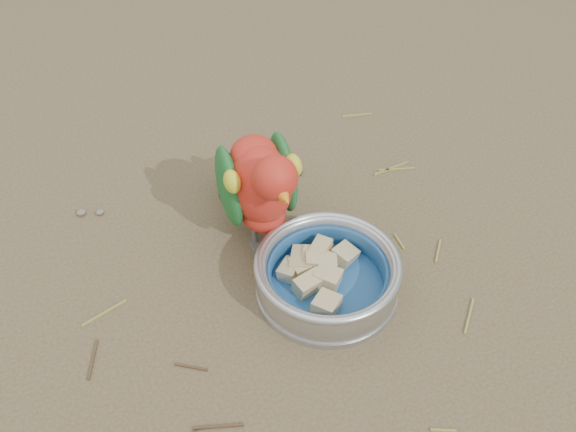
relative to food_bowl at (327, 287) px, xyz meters
name	(u,v)px	position (x,y,z in m)	size (l,w,h in m)	color
ground	(251,323)	(-0.12, -0.01, -0.01)	(60.00, 60.00, 0.00)	brown
food_bowl	(327,287)	(0.00, 0.00, 0.00)	(0.20, 0.20, 0.02)	#B2B2BA
bowl_wall	(328,273)	(0.00, 0.00, 0.03)	(0.20, 0.20, 0.04)	#B2B2BA
fruit_wedges	(327,277)	(0.00, 0.00, 0.02)	(0.12, 0.12, 0.03)	tan
lory_parrot	(261,193)	(-0.05, 0.13, 0.09)	(0.11, 0.23, 0.19)	red
ground_debris	(211,276)	(-0.14, 0.09, -0.01)	(0.90, 0.80, 0.01)	olive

